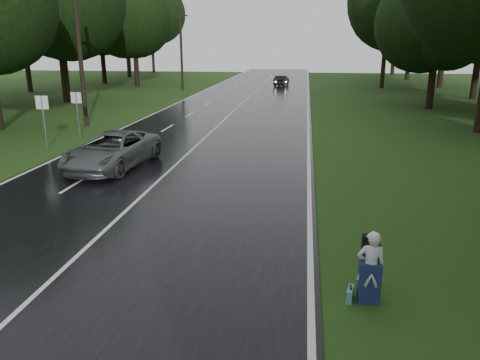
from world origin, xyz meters
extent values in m
plane|color=#224313|center=(0.00, 0.00, 0.00)|extent=(160.00, 160.00, 0.00)
cube|color=black|center=(0.00, 20.00, 0.02)|extent=(12.00, 140.00, 0.04)
cube|color=silver|center=(0.00, 20.00, 0.04)|extent=(0.12, 140.00, 0.01)
imported|color=#4F5354|center=(-2.55, 10.50, 0.79)|extent=(3.06, 5.62, 1.49)
imported|color=black|center=(2.51, 51.31, 0.66)|extent=(1.84, 3.91, 1.24)
imported|color=silver|center=(6.97, 1.03, 0.79)|extent=(0.58, 0.38, 1.58)
cube|color=navy|center=(6.97, 1.03, 0.44)|extent=(0.44, 0.30, 0.88)
cube|color=black|center=(6.97, 1.26, 1.14)|extent=(0.36, 0.19, 0.51)
cube|color=teal|center=(6.61, 1.02, 0.14)|extent=(0.20, 0.41, 0.28)
camera|label=1|loc=(5.51, -7.72, 5.17)|focal=34.41mm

